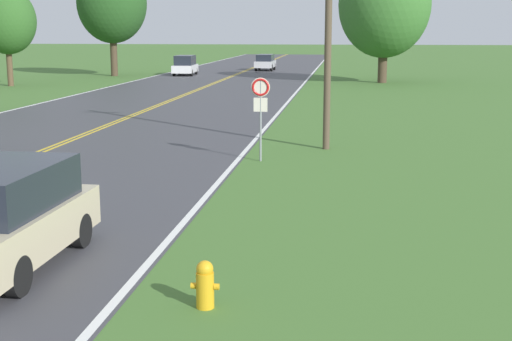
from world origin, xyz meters
TOP-DOWN VIEW (x-y plane):
  - fire_hydrant at (8.39, 9.47)m, footprint 0.43×0.27m
  - traffic_sign at (7.71, 21.71)m, footprint 0.60×0.10m
  - utility_pole_midground at (9.71, 24.37)m, footprint 1.80×0.24m
  - tree_left_verge at (13.03, 56.84)m, footprint 7.12×7.12m
  - tree_behind_sign at (-10.64, 62.16)m, footprint 6.18×6.18m
  - tree_right_cluster at (-14.53, 49.87)m, footprint 4.25×4.25m
  - car_champagne_suv_approaching at (4.56, 10.86)m, footprint 1.90×4.25m
  - car_white_van_mid_far at (-4.52, 63.99)m, footprint 1.99×4.20m
  - car_silver_suv_receding at (1.88, 72.58)m, footprint 1.82×4.08m

SIDE VIEW (x-z plane):
  - fire_hydrant at x=8.39m, z-range 0.01..0.75m
  - car_silver_suv_receding at x=1.88m, z-range 0.06..1.69m
  - car_white_van_mid_far at x=-4.52m, z-range 0.02..1.83m
  - car_champagne_suv_approaching at x=4.56m, z-range 0.04..1.86m
  - traffic_sign at x=7.71m, z-range 0.68..3.34m
  - utility_pole_midground at x=9.71m, z-range 0.16..9.03m
  - tree_right_cluster at x=-14.53m, z-range 1.14..8.35m
  - tree_left_verge at x=13.03m, z-range 0.95..11.08m
  - tree_behind_sign at x=-10.64m, z-range 1.43..11.43m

